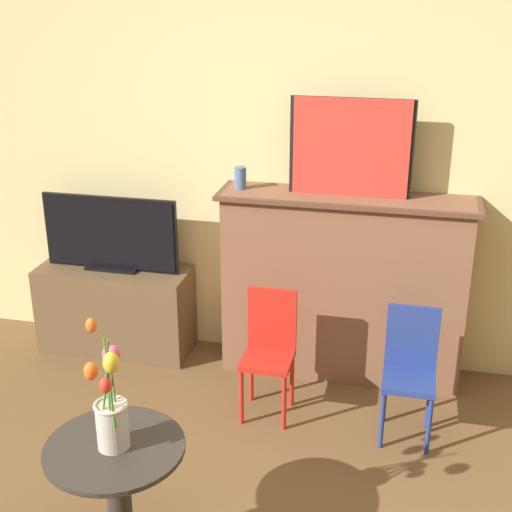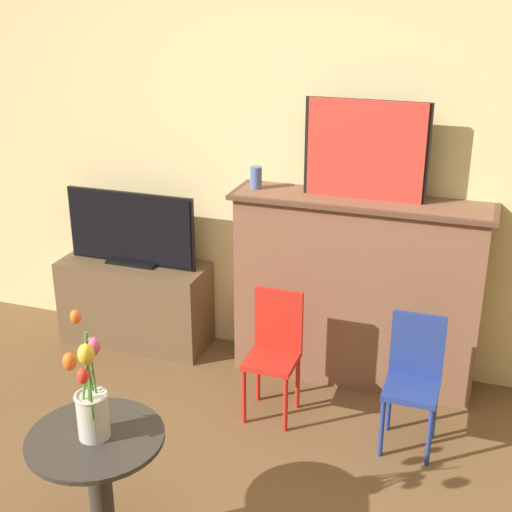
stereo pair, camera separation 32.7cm
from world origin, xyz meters
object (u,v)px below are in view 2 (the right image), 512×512
Objects in this scene: painting at (366,150)px; vase_tulips at (91,396)px; chair_blue at (414,375)px; tv_monitor at (131,230)px; chair_red at (275,347)px.

vase_tulips is (-0.67, -1.70, -0.60)m from painting.
vase_tulips is at bearing -132.84° from chair_blue.
tv_monitor is at bearing 113.67° from vase_tulips.
painting reaches higher than chair_red.
painting is at bearing 68.42° from vase_tulips.
chair_blue is at bearing 47.16° from vase_tulips.
tv_monitor is 1.81m from vase_tulips.
painting is 0.96× the size of chair_blue.
tv_monitor is 1.73× the size of vase_tulips.
painting reaches higher than chair_blue.
chair_red is 0.73m from chair_blue.
chair_red and chair_blue have the same top height.
painting is 1.13m from chair_red.
painting reaches higher than tv_monitor.
chair_red is at bearing 73.99° from vase_tulips.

